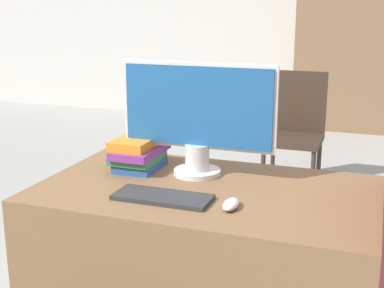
% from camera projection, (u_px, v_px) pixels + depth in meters
% --- Properties ---
extents(wall_back, '(12.00, 0.06, 2.80)m').
position_uv_depth(wall_back, '(337.00, 7.00, 6.22)').
color(wall_back, beige).
rests_on(wall_back, ground_plane).
extents(desk, '(1.24, 0.74, 0.77)m').
position_uv_depth(desk, '(205.00, 282.00, 2.07)').
color(desk, brown).
rests_on(desk, ground_plane).
extents(monitor, '(0.62, 0.19, 0.44)m').
position_uv_depth(monitor, '(197.00, 117.00, 2.07)').
color(monitor, silver).
rests_on(monitor, desk).
extents(keyboard, '(0.34, 0.14, 0.02)m').
position_uv_depth(keyboard, '(163.00, 197.00, 1.85)').
color(keyboard, '#2D2D2D').
rests_on(keyboard, desk).
extents(mouse, '(0.05, 0.11, 0.03)m').
position_uv_depth(mouse, '(231.00, 204.00, 1.77)').
color(mouse, silver).
rests_on(mouse, desk).
extents(book_stack, '(0.17, 0.28, 0.13)m').
position_uv_depth(book_stack, '(138.00, 153.00, 2.19)').
color(book_stack, '#285199').
rests_on(book_stack, desk).
extents(far_chair, '(0.44, 0.44, 0.92)m').
position_uv_depth(far_chair, '(295.00, 126.00, 4.24)').
color(far_chair, '#38281E').
rests_on(far_chair, ground_plane).
extents(bookshelf_far, '(1.34, 0.32, 1.88)m').
position_uv_depth(bookshelf_far, '(356.00, 49.00, 6.03)').
color(bookshelf_far, '#846042').
rests_on(bookshelf_far, ground_plane).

